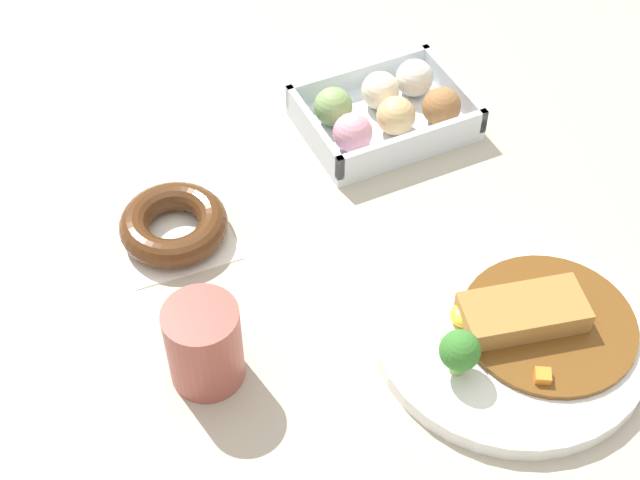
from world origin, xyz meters
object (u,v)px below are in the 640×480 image
at_px(donut_box, 386,111).
at_px(chocolate_ring_donut, 174,225).
at_px(curry_plate, 513,330).
at_px(coffee_mug, 204,344).

relative_size(donut_box, chocolate_ring_donut, 1.57).
xyz_separation_m(curry_plate, coffee_mug, (-0.28, 0.09, 0.03)).
bearing_deg(curry_plate, donut_box, 83.88).
distance_m(curry_plate, donut_box, 0.33).
xyz_separation_m(donut_box, coffee_mug, (-0.31, -0.24, 0.02)).
relative_size(donut_box, coffee_mug, 2.12).
bearing_deg(coffee_mug, chocolate_ring_donut, 80.48).
height_order(curry_plate, coffee_mug, coffee_mug).
xyz_separation_m(donut_box, chocolate_ring_donut, (-0.28, -0.06, -0.01)).
relative_size(curry_plate, donut_box, 1.39).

